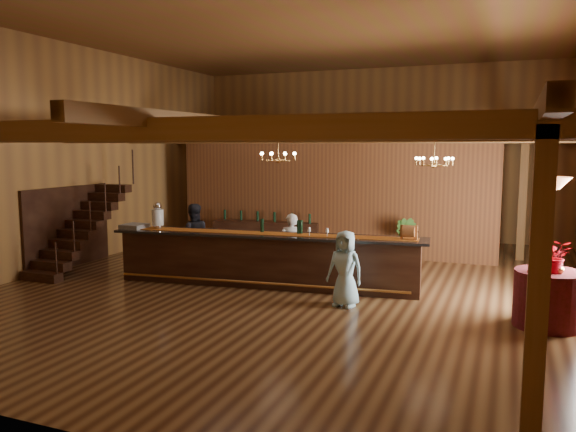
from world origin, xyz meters
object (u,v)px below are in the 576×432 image
at_px(backbar_shelf, 266,236).
at_px(chandelier_left, 278,156).
at_px(round_table, 548,299).
at_px(pendant_lamp, 555,183).
at_px(beverage_dispenser, 158,216).
at_px(bartender, 291,246).
at_px(guest, 345,269).
at_px(chandelier_right, 434,161).
at_px(tasting_bar, 266,259).
at_px(staff_second, 193,237).
at_px(raffle_drum, 409,231).
at_px(floor_plant, 403,239).

relative_size(backbar_shelf, chandelier_left, 3.80).
bearing_deg(backbar_shelf, chandelier_left, -70.73).
distance_m(round_table, pendant_lamp, 1.93).
xyz_separation_m(beverage_dispenser, round_table, (8.04, -0.54, -0.95)).
bearing_deg(beverage_dispenser, bartender, 19.24).
distance_m(backbar_shelf, guest, 5.83).
bearing_deg(backbar_shelf, chandelier_right, -31.86).
distance_m(tasting_bar, pendant_lamp, 5.83).
relative_size(chandelier_right, pendant_lamp, 0.89).
height_order(backbar_shelf, guest, guest).
bearing_deg(staff_second, chandelier_right, 157.63).
distance_m(raffle_drum, bartender, 2.79).
distance_m(beverage_dispenser, chandelier_left, 3.08).
distance_m(chandelier_left, bartender, 2.06).
bearing_deg(backbar_shelf, guest, -60.26).
xyz_separation_m(beverage_dispenser, bartender, (2.85, 0.99, -0.67)).
relative_size(tasting_bar, floor_plant, 5.85).
bearing_deg(bartender, guest, 112.05).
distance_m(backbar_shelf, pendant_lamp, 8.62).
bearing_deg(tasting_bar, chandelier_right, 19.49).
height_order(beverage_dispenser, chandelier_left, chandelier_left).
xyz_separation_m(chandelier_right, floor_plant, (-0.98, 2.03, -2.09)).
bearing_deg(backbar_shelf, raffle_drum, -45.14).
bearing_deg(pendant_lamp, raffle_drum, 156.61).
height_order(tasting_bar, backbar_shelf, tasting_bar).
height_order(tasting_bar, guest, guest).
relative_size(backbar_shelf, bartender, 2.03).
bearing_deg(chandelier_left, round_table, -12.41).
height_order(beverage_dispenser, staff_second, beverage_dispenser).
height_order(pendant_lamp, guest, pendant_lamp).
relative_size(staff_second, guest, 1.13).
bearing_deg(chandelier_left, chandelier_right, 21.11).
height_order(backbar_shelf, staff_second, staff_second).
height_order(pendant_lamp, bartender, pendant_lamp).
bearing_deg(tasting_bar, raffle_drum, -1.01).
height_order(beverage_dispenser, floor_plant, beverage_dispenser).
xyz_separation_m(bartender, guest, (1.72, -1.63, -0.03)).
bearing_deg(backbar_shelf, floor_plant, -9.54).
bearing_deg(raffle_drum, beverage_dispenser, -174.39).
height_order(staff_second, guest, staff_second).
relative_size(round_table, pendant_lamp, 1.21).
xyz_separation_m(chandelier_left, floor_plant, (2.15, 3.24, -2.19)).
height_order(chandelier_right, guest, chandelier_right).
bearing_deg(staff_second, chandelier_left, 140.46).
height_order(raffle_drum, chandelier_left, chandelier_left).
relative_size(staff_second, floor_plant, 1.38).
relative_size(raffle_drum, pendant_lamp, 0.38).
distance_m(chandelier_right, bartender, 3.64).
bearing_deg(tasting_bar, guest, -30.31).
distance_m(chandelier_right, staff_second, 5.87).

